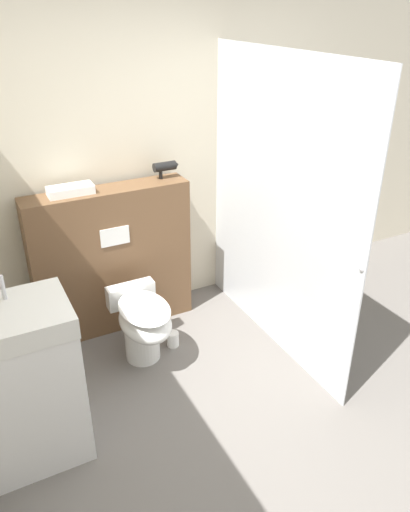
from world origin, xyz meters
TOP-DOWN VIEW (x-y plane):
  - ground_plane at (0.00, 0.00)m, footprint 12.00×12.00m
  - wall_back at (0.00, 1.89)m, footprint 8.00×0.06m
  - partition_panel at (-0.51, 1.69)m, footprint 1.24×0.26m
  - shower_glass at (0.51, 0.97)m, footprint 0.04×1.79m
  - toilet at (-0.48, 1.13)m, footprint 0.36×0.60m
  - sink_vanity at (-1.36, 0.64)m, footprint 0.59×0.47m
  - hair_drier at (-0.01, 1.72)m, footprint 0.21×0.07m
  - folded_towel at (-0.76, 1.69)m, footprint 0.32×0.15m
  - spare_toilet_roll at (-0.23, 1.19)m, footprint 0.09×0.09m

SIDE VIEW (x-z plane):
  - ground_plane at x=0.00m, z-range 0.00..0.00m
  - spare_toilet_roll at x=-0.23m, z-range 0.00..0.12m
  - toilet at x=-0.48m, z-range 0.06..0.59m
  - sink_vanity at x=-1.36m, z-range -0.07..1.07m
  - partition_panel at x=-0.51m, z-range 0.00..1.17m
  - shower_glass at x=0.51m, z-range 0.00..2.14m
  - folded_towel at x=-0.76m, z-range 1.17..1.23m
  - wall_back at x=0.00m, z-range 0.00..2.50m
  - hair_drier at x=-0.01m, z-range 1.20..1.33m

